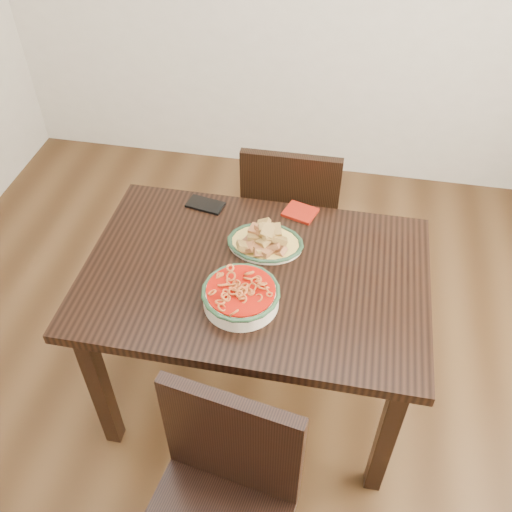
% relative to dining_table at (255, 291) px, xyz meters
% --- Properties ---
extents(floor, '(3.50, 3.50, 0.00)m').
position_rel_dining_table_xyz_m(floor, '(-0.06, -0.01, -0.65)').
color(floor, '#3B2512').
rests_on(floor, ground).
extents(dining_table, '(1.22, 0.81, 0.75)m').
position_rel_dining_table_xyz_m(dining_table, '(0.00, 0.00, 0.00)').
color(dining_table, black).
rests_on(dining_table, ground).
extents(chair_far, '(0.42, 0.42, 0.89)m').
position_rel_dining_table_xyz_m(chair_far, '(0.04, 0.64, -0.15)').
color(chair_far, black).
rests_on(chair_far, ground).
extents(chair_near, '(0.48, 0.48, 0.89)m').
position_rel_dining_table_xyz_m(chair_near, '(0.03, -0.71, -0.15)').
color(chair_near, black).
rests_on(chair_near, ground).
extents(fish_plate, '(0.27, 0.22, 0.11)m').
position_rel_dining_table_xyz_m(fish_plate, '(0.01, 0.14, 0.14)').
color(fish_plate, beige).
rests_on(fish_plate, dining_table).
extents(noodle_bowl, '(0.26, 0.26, 0.08)m').
position_rel_dining_table_xyz_m(noodle_bowl, '(-0.02, -0.15, 0.14)').
color(noodle_bowl, white).
rests_on(noodle_bowl, dining_table).
extents(smartphone, '(0.16, 0.10, 0.01)m').
position_rel_dining_table_xyz_m(smartphone, '(-0.26, 0.33, 0.10)').
color(smartphone, black).
rests_on(smartphone, dining_table).
extents(napkin, '(0.15, 0.13, 0.01)m').
position_rel_dining_table_xyz_m(napkin, '(0.11, 0.35, 0.10)').
color(napkin, '#98180B').
rests_on(napkin, dining_table).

